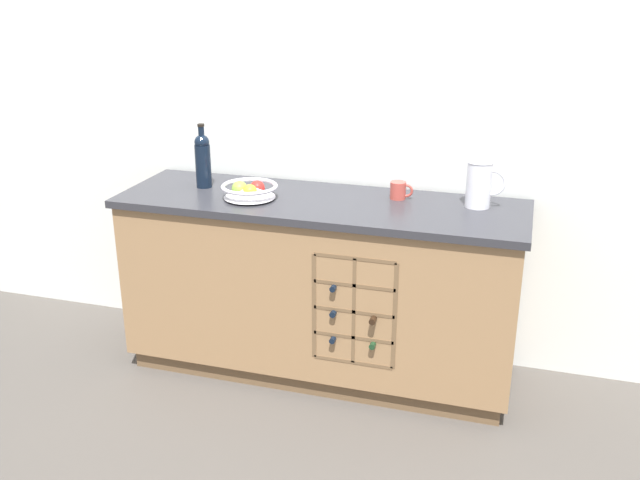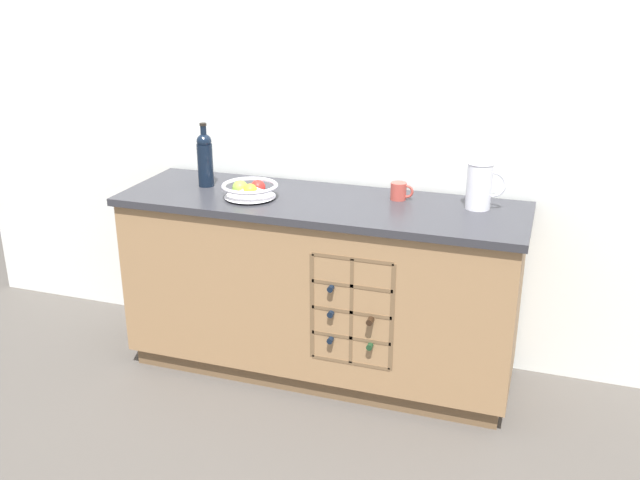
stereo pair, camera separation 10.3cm
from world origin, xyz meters
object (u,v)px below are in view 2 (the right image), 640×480
at_px(ceramic_mug, 399,191).
at_px(fruit_bowl, 250,189).
at_px(white_pitcher, 480,185).
at_px(standing_wine_bottle, 205,158).

bearing_deg(ceramic_mug, fruit_bowl, -163.16).
height_order(white_pitcher, ceramic_mug, white_pitcher).
height_order(fruit_bowl, ceramic_mug, fruit_bowl).
height_order(ceramic_mug, standing_wine_bottle, standing_wine_bottle).
height_order(fruit_bowl, white_pitcher, white_pitcher).
bearing_deg(ceramic_mug, white_pitcher, -2.65).
distance_m(fruit_bowl, white_pitcher, 1.05).
bearing_deg(white_pitcher, standing_wine_bottle, -177.19).
relative_size(fruit_bowl, standing_wine_bottle, 0.84).
bearing_deg(standing_wine_bottle, ceramic_mug, 4.89).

